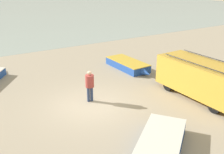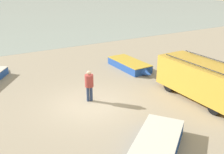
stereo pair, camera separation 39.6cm
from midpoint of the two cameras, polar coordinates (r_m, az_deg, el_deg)
ground_plane at (r=14.09m, az=-3.90°, el=-6.03°), size 200.00×200.00×0.00m
parked_van at (r=15.29m, az=19.74°, el=-0.44°), size 2.10×5.40×2.15m
fishing_rowboat_0 at (r=19.42m, az=4.55°, el=2.61°), size 1.66×4.39×0.57m
fishing_rowboat_2 at (r=10.72m, az=10.90°, el=-14.11°), size 3.63×3.13×0.60m
fisherman_2 at (r=14.08m, az=-4.18°, el=-1.35°), size 0.46×0.46×1.76m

